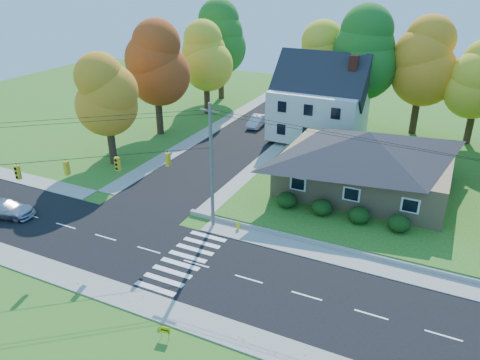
{
  "coord_description": "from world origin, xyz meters",
  "views": [
    {
      "loc": [
        14.39,
        -23.02,
        18.9
      ],
      "look_at": [
        -0.46,
        8.0,
        3.0
      ],
      "focal_mm": 35.0,
      "sensor_mm": 36.0,
      "label": 1
    }
  ],
  "objects_px": {
    "white_car": "(257,121)",
    "fire_hydrant": "(238,226)",
    "silver_sedan": "(5,209)",
    "ranch_house": "(366,160)"
  },
  "relations": [
    {
      "from": "silver_sedan",
      "to": "white_car",
      "type": "bearing_deg",
      "value": -32.05
    },
    {
      "from": "white_car",
      "to": "fire_hydrant",
      "type": "xyz_separation_m",
      "value": [
        8.99,
        -24.15,
        -0.39
      ]
    },
    {
      "from": "ranch_house",
      "to": "silver_sedan",
      "type": "xyz_separation_m",
      "value": [
        -25.6,
        -16.91,
        -2.55
      ]
    },
    {
      "from": "ranch_house",
      "to": "silver_sedan",
      "type": "relative_size",
      "value": 3.04
    },
    {
      "from": "ranch_house",
      "to": "fire_hydrant",
      "type": "bearing_deg",
      "value": -125.03
    },
    {
      "from": "white_car",
      "to": "fire_hydrant",
      "type": "distance_m",
      "value": 25.77
    },
    {
      "from": "silver_sedan",
      "to": "white_car",
      "type": "xyz_separation_m",
      "value": [
        9.2,
        30.5,
        0.0
      ]
    },
    {
      "from": "ranch_house",
      "to": "white_car",
      "type": "bearing_deg",
      "value": 140.34
    },
    {
      "from": "ranch_house",
      "to": "silver_sedan",
      "type": "bearing_deg",
      "value": -146.55
    },
    {
      "from": "white_car",
      "to": "fire_hydrant",
      "type": "height_order",
      "value": "white_car"
    }
  ]
}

